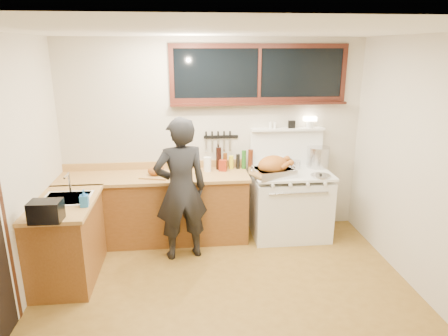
{
  "coord_description": "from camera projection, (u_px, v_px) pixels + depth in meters",
  "views": [
    {
      "loc": [
        -0.39,
        -3.48,
        2.46
      ],
      "look_at": [
        0.05,
        0.85,
        1.15
      ],
      "focal_mm": 32.0,
      "sensor_mm": 36.0,
      "label": 1
    }
  ],
  "objects": [
    {
      "name": "ground_plane",
      "position": [
        228.0,
        301.0,
        4.07
      ],
      "size": [
        4.0,
        3.5,
        0.02
      ],
      "primitive_type": "cube",
      "color": "brown"
    },
    {
      "name": "room_shell",
      "position": [
        228.0,
        142.0,
        3.59
      ],
      "size": [
        4.1,
        3.6,
        2.65
      ],
      "color": "beige",
      "rests_on": "ground"
    },
    {
      "name": "counter_back",
      "position": [
        155.0,
        207.0,
        5.24
      ],
      "size": [
        2.44,
        0.64,
        1.0
      ],
      "color": "brown",
      "rests_on": "ground"
    },
    {
      "name": "counter_left",
      "position": [
        67.0,
        240.0,
        4.36
      ],
      "size": [
        0.64,
        1.09,
        0.9
      ],
      "color": "brown",
      "rests_on": "ground"
    },
    {
      "name": "sink_unit",
      "position": [
        67.0,
        203.0,
        4.33
      ],
      "size": [
        0.5,
        0.45,
        0.37
      ],
      "color": "white",
      "rests_on": "counter_left"
    },
    {
      "name": "vintage_stove",
      "position": [
        290.0,
        202.0,
        5.37
      ],
      "size": [
        1.02,
        0.74,
        1.58
      ],
      "color": "white",
      "rests_on": "ground"
    },
    {
      "name": "back_window",
      "position": [
        259.0,
        80.0,
        5.17
      ],
      "size": [
        2.32,
        0.13,
        0.77
      ],
      "color": "black",
      "rests_on": "room_shell"
    },
    {
      "name": "knife_strip",
      "position": [
        220.0,
        138.0,
        5.34
      ],
      "size": [
        0.46,
        0.03,
        0.28
      ],
      "color": "black",
      "rests_on": "room_shell"
    },
    {
      "name": "man",
      "position": [
        181.0,
        189.0,
        4.69
      ],
      "size": [
        0.71,
        0.54,
        1.73
      ],
      "color": "black",
      "rests_on": "ground"
    },
    {
      "name": "soap_bottle",
      "position": [
        84.0,
        198.0,
        4.08
      ],
      "size": [
        0.09,
        0.09,
        0.18
      ],
      "color": "blue",
      "rests_on": "counter_left"
    },
    {
      "name": "toaster",
      "position": [
        46.0,
        211.0,
        3.73
      ],
      "size": [
        0.3,
        0.21,
        0.2
      ],
      "color": "black",
      "rests_on": "counter_left"
    },
    {
      "name": "cutting_board",
      "position": [
        156.0,
        173.0,
        5.03
      ],
      "size": [
        0.41,
        0.35,
        0.13
      ],
      "color": "#B38547",
      "rests_on": "counter_back"
    },
    {
      "name": "roast_turkey",
      "position": [
        273.0,
        168.0,
        5.06
      ],
      "size": [
        0.59,
        0.5,
        0.27
      ],
      "color": "silver",
      "rests_on": "vintage_stove"
    },
    {
      "name": "stockpot",
      "position": [
        318.0,
        157.0,
        5.43
      ],
      "size": [
        0.35,
        0.35,
        0.28
      ],
      "color": "silver",
      "rests_on": "vintage_stove"
    },
    {
      "name": "saucepan",
      "position": [
        295.0,
        164.0,
        5.39
      ],
      "size": [
        0.18,
        0.27,
        0.11
      ],
      "color": "silver",
      "rests_on": "vintage_stove"
    },
    {
      "name": "pot_lid",
      "position": [
        321.0,
        176.0,
        5.04
      ],
      "size": [
        0.25,
        0.25,
        0.04
      ],
      "color": "silver",
      "rests_on": "vintage_stove"
    },
    {
      "name": "coffee_tin",
      "position": [
        223.0,
        166.0,
        5.27
      ],
      "size": [
        0.12,
        0.11,
        0.15
      ],
      "color": "maroon",
      "rests_on": "counter_back"
    },
    {
      "name": "pitcher",
      "position": [
        207.0,
        164.0,
        5.25
      ],
      "size": [
        0.1,
        0.1,
        0.19
      ],
      "color": "white",
      "rests_on": "counter_back"
    },
    {
      "name": "bottle_cluster",
      "position": [
        234.0,
        160.0,
        5.35
      ],
      "size": [
        0.5,
        0.07,
        0.3
      ],
      "color": "black",
      "rests_on": "counter_back"
    }
  ]
}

